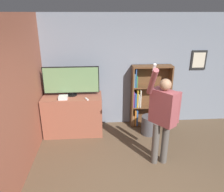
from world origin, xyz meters
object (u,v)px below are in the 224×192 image
Objects in this scene: person at (163,114)px; game_console at (63,97)px; television at (71,81)px; bookshelf at (147,97)px; waste_bin at (149,125)px.

game_console is at bearing -157.65° from person.
game_console is (-0.17, -0.21, -0.31)m from television.
television reaches higher than bookshelf.
game_console reaches higher than waste_bin.
television is 2.17m from person.
person is at bearing -92.94° from bookshelf.
television is 1.88m from bookshelf.
person is at bearing -92.69° from waste_bin.
game_console is at bearing -129.39° from television.
bookshelf is at bearing 139.66° from person.
person reaches higher than bookshelf.
bookshelf is (1.97, 0.44, -0.22)m from game_console.
person is (-0.08, -1.54, 0.28)m from bookshelf.
waste_bin is (1.76, -0.25, -1.05)m from television.
bookshelf reaches higher than waste_bin.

